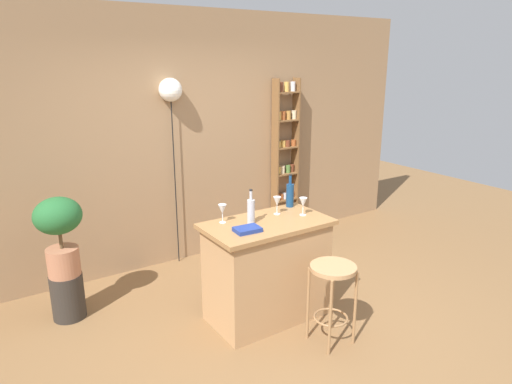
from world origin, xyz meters
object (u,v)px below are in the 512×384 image
Objects in this scene: wine_glass_right at (303,203)px; cookbook at (247,229)px; bottle_vinegar at (290,194)px; plant_stool at (68,296)px; wine_glass_center at (277,202)px; pendant_globe_light at (171,92)px; spice_shelf at (285,159)px; wine_glass_left at (222,210)px; bar_stool at (332,285)px; potted_plant at (59,229)px; bottle_spirits_clear at (251,211)px.

wine_glass_right is 0.65m from cookbook.
bottle_vinegar is at bearing 30.10° from cookbook.
wine_glass_center reaches higher than plant_stool.
cookbook is (-0.46, -0.22, -0.10)m from wine_glass_center.
bottle_vinegar is at bearing -65.34° from pendant_globe_light.
bottle_vinegar is at bearing -21.02° from plant_stool.
spice_shelf is 9.74× the size of cookbook.
pendant_globe_light reaches higher than bottle_vinegar.
bottle_vinegar is 1.94× the size of wine_glass_left.
wine_glass_center is 0.78× the size of cookbook.
bottle_vinegar is 0.76m from wine_glass_left.
wine_glass_right is (0.15, 0.58, 0.52)m from bar_stool.
wine_glass_right is at bearing 75.54° from bar_stool.
plant_stool is 0.20× the size of pendant_globe_light.
bottle_vinegar is 0.15× the size of pendant_globe_light.
pendant_globe_light is at bearing 22.81° from potted_plant.
pendant_globe_light reaches higher than spice_shelf.
plant_stool is at bearing 143.58° from cookbook.
pendant_globe_light reaches higher than wine_glass_center.
wine_glass_right is at bearing -8.91° from bottle_spirits_clear.
bottle_spirits_clear is 1.84× the size of wine_glass_left.
wine_glass_left is (-0.75, -0.04, -0.00)m from bottle_vinegar.
bar_stool is at bearing -42.56° from plant_stool.
wine_glass_left is at bearing 162.00° from wine_glass_right.
bottle_vinegar is 0.27m from wine_glass_right.
bar_stool is 2.61m from pendant_globe_light.
wine_glass_left is 1.00× the size of wine_glass_center.
potted_plant is at bearing 146.56° from wine_glass_left.
wine_glass_left is at bearing 171.67° from wine_glass_center.
potted_plant is at bearing -169.42° from spice_shelf.
wine_glass_right is (-0.96, -1.54, -0.01)m from spice_shelf.
bottle_spirits_clear is 1.75m from pendant_globe_light.
wine_glass_left is at bearing -33.44° from potted_plant.
plant_stool is at bearing -157.19° from pendant_globe_light.
potted_plant is 2.38× the size of bottle_spirits_clear.
bottle_spirits_clear is 0.59m from bottle_vinegar.
bottle_vinegar is 1.70m from pendant_globe_light.
bar_stool is 0.90m from wine_glass_center.
pendant_globe_light is (0.09, 1.64, 1.01)m from cookbook.
cookbook is (1.24, -1.08, 0.72)m from plant_stool.
bottle_vinegar is 0.77m from cookbook.
bar_stool is at bearing -103.57° from bottle_vinegar.
wine_glass_center is at bearing -129.30° from spice_shelf.
spice_shelf is 2.26m from cookbook.
wine_glass_center is at bearing -26.69° from potted_plant.
spice_shelf is 12.47× the size of wine_glass_center.
spice_shelf is at bearing -1.22° from pendant_globe_light.
cookbook is (-0.13, -0.15, -0.10)m from bottle_spirits_clear.
plant_stool is (-1.73, 1.59, -0.31)m from bar_stool.
pendant_globe_light is at bearing 109.17° from wine_glass_right.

